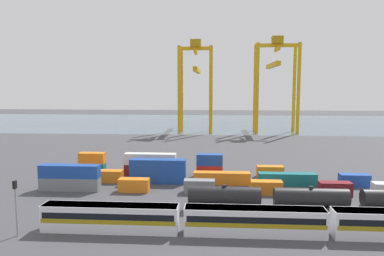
{
  "coord_description": "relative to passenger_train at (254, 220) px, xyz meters",
  "views": [
    {
      "loc": [
        -10.39,
        -73.06,
        20.87
      ],
      "look_at": [
        -17.02,
        25.47,
        9.63
      ],
      "focal_mm": 34.37,
      "sensor_mm": 36.0,
      "label": 1
    }
  ],
  "objects": [
    {
      "name": "shipping_container_12",
      "position": [
        9.64,
        26.85,
        -0.84
      ],
      "size": [
        12.1,
        2.44,
        2.6
      ],
      "primitive_type": "cube",
      "color": "#146066",
      "rests_on": "ground_plane"
    },
    {
      "name": "shipping_container_14",
      "position": [
        -34.88,
        33.65,
        -0.84
      ],
      "size": [
        6.04,
        2.44,
        2.6
      ],
      "primitive_type": "cube",
      "color": "#146066",
      "rests_on": "ground_plane"
    },
    {
      "name": "shipping_container_20",
      "position": [
        7.01,
        33.65,
        -0.84
      ],
      "size": [
        6.04,
        2.44,
        2.6
      ],
      "primitive_type": "cube",
      "color": "orange",
      "rests_on": "ground_plane"
    },
    {
      "name": "shipping_container_9",
      "position": [
        -18.04,
        26.85,
        -0.84
      ],
      "size": [
        12.1,
        2.44,
        2.6
      ],
      "primitive_type": "cube",
      "color": "#1C4299",
      "rests_on": "ground_plane"
    },
    {
      "name": "shipping_container_13",
      "position": [
        23.48,
        26.85,
        -0.84
      ],
      "size": [
        6.04,
        2.44,
        2.6
      ],
      "primitive_type": "cube",
      "color": "#1C4299",
      "rests_on": "ground_plane"
    },
    {
      "name": "gantry_crane_west",
      "position": [
        -15.07,
        121.2,
        23.09
      ],
      "size": [
        15.61,
        38.1,
        41.84
      ],
      "color": "gold",
      "rests_on": "ground_plane"
    },
    {
      "name": "shipping_container_18",
      "position": [
        -6.95,
        33.65,
        -0.84
      ],
      "size": [
        6.04,
        2.44,
        2.6
      ],
      "primitive_type": "cube",
      "color": "#AD211C",
      "rests_on": "ground_plane"
    },
    {
      "name": "shipping_container_5",
      "position": [
        17.42,
        20.06,
        -0.84
      ],
      "size": [
        6.04,
        2.44,
        2.6
      ],
      "primitive_type": "cube",
      "color": "maroon",
      "rests_on": "ground_plane"
    },
    {
      "name": "passenger_train",
      "position": [
        0.0,
        0.0,
        0.0
      ],
      "size": [
        61.03,
        3.14,
        3.9
      ],
      "color": "silver",
      "rests_on": "ground_plane"
    },
    {
      "name": "signal_mast",
      "position": [
        -33.16,
        -2.71,
        2.97
      ],
      "size": [
        0.36,
        0.6,
        7.92
      ],
      "color": "gray",
      "rests_on": "ground_plane"
    },
    {
      "name": "shipping_container_15",
      "position": [
        -34.88,
        33.65,
        1.76
      ],
      "size": [
        6.04,
        2.44,
        2.6
      ],
      "primitive_type": "cube",
      "color": "orange",
      "rests_on": "shipping_container_14"
    },
    {
      "name": "shipping_container_10",
      "position": [
        -18.04,
        26.85,
        1.76
      ],
      "size": [
        12.1,
        2.44,
        2.6
      ],
      "primitive_type": "cube",
      "color": "#1C4299",
      "rests_on": "shipping_container_9"
    },
    {
      "name": "shipping_container_3",
      "position": [
        -8.7,
        20.06,
        -0.84
      ],
      "size": [
        6.04,
        2.44,
        2.6
      ],
      "primitive_type": "cube",
      "color": "slate",
      "rests_on": "ground_plane"
    },
    {
      "name": "shipping_container_2",
      "position": [
        -21.76,
        20.06,
        -0.84
      ],
      "size": [
        6.04,
        2.44,
        2.6
      ],
      "primitive_type": "cube",
      "color": "orange",
      "rests_on": "ground_plane"
    },
    {
      "name": "ground_plane",
      "position": [
        4.98,
        62.69,
        -2.14
      ],
      "size": [
        420.0,
        420.0,
        0.0
      ],
      "primitive_type": "plane",
      "color": "#424247"
    },
    {
      "name": "shipping_container_17",
      "position": [
        -20.92,
        33.65,
        1.76
      ],
      "size": [
        12.1,
        2.44,
        2.6
      ],
      "primitive_type": "cube",
      "color": "silver",
      "rests_on": "shipping_container_16"
    },
    {
      "name": "freight_tank_row",
      "position": [
        10.31,
        9.95,
        -0.03
      ],
      "size": [
        40.76,
        2.98,
        4.44
      ],
      "color": "#232326",
      "rests_on": "ground_plane"
    },
    {
      "name": "shipping_container_19",
      "position": [
        -6.95,
        33.65,
        1.76
      ],
      "size": [
        6.04,
        2.44,
        2.6
      ],
      "primitive_type": "cube",
      "color": "#1C4299",
      "rests_on": "shipping_container_18"
    },
    {
      "name": "shipping_container_16",
      "position": [
        -20.92,
        33.65,
        -0.84
      ],
      "size": [
        12.1,
        2.44,
        2.6
      ],
      "primitive_type": "cube",
      "color": "maroon",
      "rests_on": "ground_plane"
    },
    {
      "name": "harbour_water",
      "position": [
        4.98,
        161.21,
        -2.14
      ],
      "size": [
        400.0,
        110.0,
        0.01
      ],
      "primitive_type": "cube",
      "color": "#475B6B",
      "rests_on": "ground_plane"
    },
    {
      "name": "shipping_container_11",
      "position": [
        -4.2,
        26.85,
        -0.84
      ],
      "size": [
        12.1,
        2.44,
        2.6
      ],
      "primitive_type": "cube",
      "color": "orange",
      "rests_on": "ground_plane"
    },
    {
      "name": "shipping_container_0",
      "position": [
        -34.82,
        20.06,
        -0.84
      ],
      "size": [
        12.1,
        2.44,
        2.6
      ],
      "primitive_type": "cube",
      "color": "slate",
      "rests_on": "ground_plane"
    },
    {
      "name": "gantry_crane_central",
      "position": [
        21.27,
        120.67,
        24.1
      ],
      "size": [
        19.5,
        34.73,
        42.96
      ],
      "color": "gold",
      "rests_on": "ground_plane"
    },
    {
      "name": "shipping_container_8",
      "position": [
        -31.88,
        26.85,
        -0.84
      ],
      "size": [
        12.1,
        2.44,
        2.6
      ],
      "primitive_type": "cube",
      "color": "orange",
      "rests_on": "ground_plane"
    },
    {
      "name": "shipping_container_4",
      "position": [
        4.36,
        20.06,
        -0.84
      ],
      "size": [
        6.04,
        2.44,
        2.6
      ],
      "primitive_type": "cube",
      "color": "orange",
      "rests_on": "ground_plane"
    },
    {
      "name": "shipping_container_1",
      "position": [
        -34.82,
        20.06,
        1.76
      ],
      "size": [
        12.1,
        2.44,
        2.6
      ],
      "primitive_type": "cube",
      "color": "#1C4299",
      "rests_on": "shipping_container_0"
    }
  ]
}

